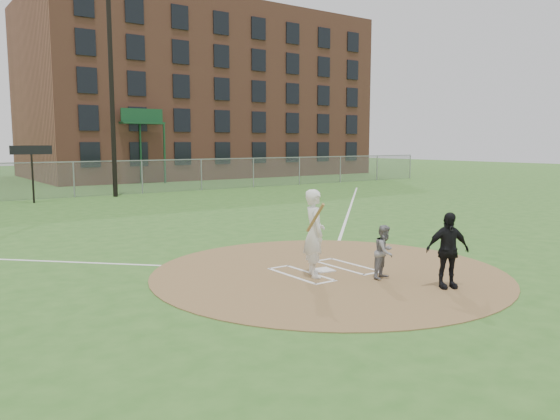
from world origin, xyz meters
TOP-DOWN VIEW (x-y plane):
  - ground at (0.00, 0.00)m, footprint 140.00×140.00m
  - dirt_circle at (0.00, 0.00)m, footprint 8.40×8.40m
  - home_plate at (-0.04, 0.14)m, footprint 0.50×0.50m
  - foul_line_first at (9.00, 9.00)m, footprint 17.04×17.04m
  - catcher at (0.62, -1.21)m, footprint 0.71×0.62m
  - umpire at (1.10, -2.55)m, footprint 1.02×0.77m
  - batters_boxes at (0.00, 0.15)m, footprint 2.08×1.88m
  - batter_at_plate at (-0.57, -0.15)m, footprint 0.73×1.13m
  - outfield_fence at (0.00, 22.00)m, footprint 56.08×0.08m
  - brick_warehouse at (16.00, 37.96)m, footprint 30.00×17.17m
  - light_pole at (2.00, 21.00)m, footprint 1.20×0.30m
  - scoreboard_sign at (-2.50, 20.20)m, footprint 2.00×0.10m

SIDE VIEW (x-z plane):
  - ground at x=0.00m, z-range 0.00..0.00m
  - foul_line_first at x=9.00m, z-range 0.00..0.01m
  - dirt_circle at x=0.00m, z-range 0.00..0.02m
  - batters_boxes at x=0.00m, z-range 0.02..0.03m
  - home_plate at x=-0.04m, z-range 0.02..0.05m
  - catcher at x=0.62m, z-range 0.02..1.24m
  - umpire at x=1.10m, z-range 0.02..1.64m
  - outfield_fence at x=0.00m, z-range 0.00..2.03m
  - batter_at_plate at x=-0.57m, z-range 0.02..2.03m
  - scoreboard_sign at x=-2.50m, z-range 0.92..3.85m
  - light_pole at x=2.00m, z-range 0.50..12.72m
  - brick_warehouse at x=16.00m, z-range 0.00..15.00m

